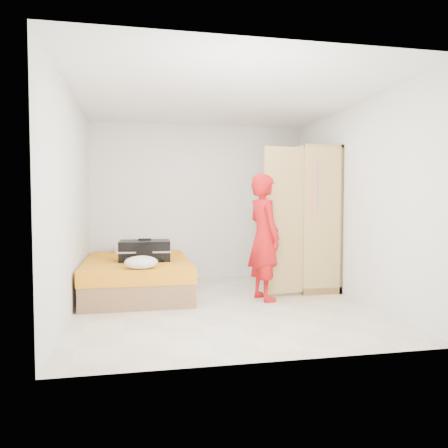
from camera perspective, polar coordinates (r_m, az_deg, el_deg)
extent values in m
plane|color=beige|center=(5.62, -0.23, -10.53)|extent=(4.00, 4.00, 0.00)
plane|color=white|center=(5.61, -0.23, 16.23)|extent=(4.00, 4.00, 0.00)
cube|color=white|center=(7.44, -3.24, 2.88)|extent=(3.60, 0.02, 2.60)
cube|color=white|center=(3.52, 6.13, 2.73)|extent=(3.60, 0.02, 2.60)
cube|color=white|center=(5.41, -19.30, 2.67)|extent=(0.02, 4.00, 2.60)
cube|color=white|center=(6.08, 16.68, 2.73)|extent=(0.02, 4.00, 2.60)
cube|color=#8D5C40|center=(6.34, -11.24, -7.64)|extent=(1.40, 2.00, 0.30)
cube|color=orange|center=(6.30, -11.26, -5.41)|extent=(1.42, 2.02, 0.20)
cube|color=tan|center=(6.88, 12.89, 0.71)|extent=(0.04, 1.20, 2.10)
cube|color=tan|center=(6.24, 12.82, 0.49)|extent=(0.58, 0.04, 2.10)
cube|color=tan|center=(7.31, 9.08, 0.88)|extent=(0.58, 0.04, 2.10)
cube|color=tan|center=(6.81, 10.89, 9.40)|extent=(0.58, 1.20, 0.04)
cube|color=tan|center=(6.88, 10.72, -7.65)|extent=(0.58, 1.20, 0.10)
cube|color=tan|center=(6.95, 7.81, 0.79)|extent=(0.04, 0.59, 2.00)
cube|color=tan|center=(6.00, 7.84, 0.44)|extent=(0.59, 0.12, 2.00)
cylinder|color=#B2B2B7|center=(6.79, 10.88, 8.05)|extent=(0.02, 1.10, 0.02)
imported|color=red|center=(5.82, 5.24, -1.72)|extent=(0.51, 0.68, 1.68)
cube|color=black|center=(6.12, -10.30, -3.41)|extent=(0.70, 0.52, 0.27)
cube|color=black|center=(6.11, -10.31, -2.00)|extent=(0.18, 0.06, 0.03)
ellipsoid|color=white|center=(5.39, -10.77, -4.93)|extent=(0.40, 0.40, 0.15)
cube|color=white|center=(7.13, -11.62, -3.20)|extent=(0.59, 0.32, 0.11)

